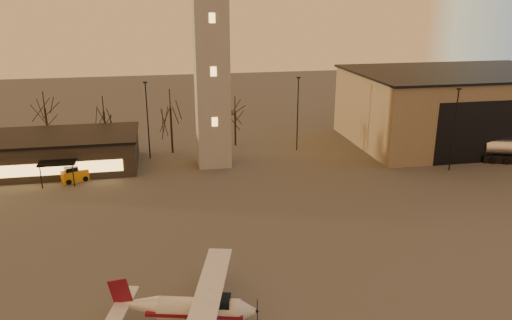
# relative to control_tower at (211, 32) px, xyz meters

# --- Properties ---
(ground) EXTENTS (220.00, 220.00, 0.00)m
(ground) POSITION_rel_control_tower_xyz_m (0.00, -30.00, -16.33)
(ground) COLOR #413E3C
(ground) RESTS_ON ground
(control_tower) EXTENTS (6.80, 6.80, 32.60)m
(control_tower) POSITION_rel_control_tower_xyz_m (0.00, 0.00, 0.00)
(control_tower) COLOR gray
(control_tower) RESTS_ON ground
(hangar) EXTENTS (30.60, 20.60, 10.30)m
(hangar) POSITION_rel_control_tower_xyz_m (36.00, 3.98, -11.17)
(hangar) COLOR #8A745A
(hangar) RESTS_ON ground
(terminal) EXTENTS (25.40, 12.20, 4.30)m
(terminal) POSITION_rel_control_tower_xyz_m (-21.99, 1.98, -14.17)
(terminal) COLOR black
(terminal) RESTS_ON ground
(light_poles) EXTENTS (58.50, 12.25, 10.14)m
(light_poles) POSITION_rel_control_tower_xyz_m (0.50, 1.00, -10.92)
(light_poles) COLOR black
(light_poles) RESTS_ON ground
(tree_row) EXTENTS (37.20, 9.20, 8.80)m
(tree_row) POSITION_rel_control_tower_xyz_m (-13.70, 9.16, -10.39)
(tree_row) COLOR black
(tree_row) RESTS_ON ground
(cessna_front) EXTENTS (10.03, 12.49, 3.45)m
(cessna_front) POSITION_rel_control_tower_xyz_m (-4.57, -32.95, -15.14)
(cessna_front) COLOR beige
(cessna_front) RESTS_ON ground
(service_cart) EXTENTS (3.22, 2.68, 1.80)m
(service_cart) POSITION_rel_control_tower_xyz_m (-16.51, -3.02, -15.64)
(service_cart) COLOR orange
(service_cart) RESTS_ON ground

